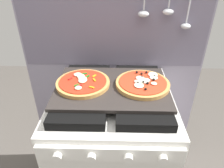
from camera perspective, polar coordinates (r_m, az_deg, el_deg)
The scene contains 5 objects.
kitchen_backsplash at distance 1.37m, azimuth 0.45°, elevation 2.34°, with size 1.10×0.09×1.55m.
stove at distance 1.32m, azimuth -0.00°, elevation -17.97°, with size 0.60×0.64×0.90m.
baking_tray at distance 1.02m, azimuth 0.00°, elevation -0.87°, with size 0.54×0.38×0.02m, color #2D2826.
pizza_left at distance 1.03m, azimuth -7.91°, elevation 0.41°, with size 0.26×0.26×0.03m.
pizza_right at distance 1.02m, azimuth 8.40°, elevation 0.23°, with size 0.26×0.26×0.03m.
Camera 1 is at (0.02, -0.86, 1.45)m, focal length 33.66 mm.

